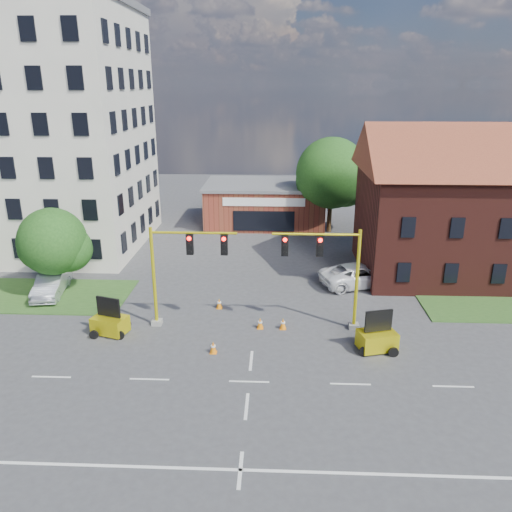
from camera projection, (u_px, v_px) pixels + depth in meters
The scene contains 17 objects.
ground at pixel (249, 382), 24.74m from camera, with size 120.00×120.00×0.00m, color #3E3E40.
lane_markings at pixel (245, 420), 21.90m from camera, with size 60.00×36.00×0.01m, color white, non-canonical shape.
office_block at pixel (31, 129), 42.87m from camera, with size 18.40×15.40×20.60m.
brick_shop at pixel (265, 203), 52.36m from camera, with size 12.40×8.40×4.30m.
townhouse_row at pixel (501, 198), 37.20m from camera, with size 21.00×11.00×11.50m.
tree_large at pixel (335, 176), 48.21m from camera, with size 7.22×6.88×9.31m.
tree_nw_front at pixel (57, 243), 34.08m from camera, with size 4.84×4.61×6.15m.
signal_mast_west at pixel (181, 265), 29.30m from camera, with size 5.30×0.60×6.20m.
signal_mast_east at pixel (329, 267), 28.95m from camera, with size 5.30×0.60×6.20m.
trailer_west at pixel (110, 323), 29.30m from camera, with size 2.24×1.82×2.21m.
trailer_east at pixel (377, 338), 27.48m from camera, with size 2.29×1.82×2.29m.
cone_a at pixel (213, 347), 27.29m from camera, with size 0.40×0.40×0.70m.
cone_b at pixel (219, 304), 32.75m from camera, with size 0.40×0.40×0.70m.
cone_c at pixel (260, 323), 30.05m from camera, with size 0.40×0.40×0.70m.
cone_d at pixel (283, 324), 29.98m from camera, with size 0.40×0.40×0.70m.
pickup_white at pixel (360, 275), 36.33m from camera, with size 2.72×5.91×1.64m, color white.
sedan_silver_front at pixel (51, 284), 34.78m from camera, with size 1.69×4.85×1.60m, color #A9ADB0.
Camera 1 is at (1.25, -21.32, 13.96)m, focal length 35.00 mm.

